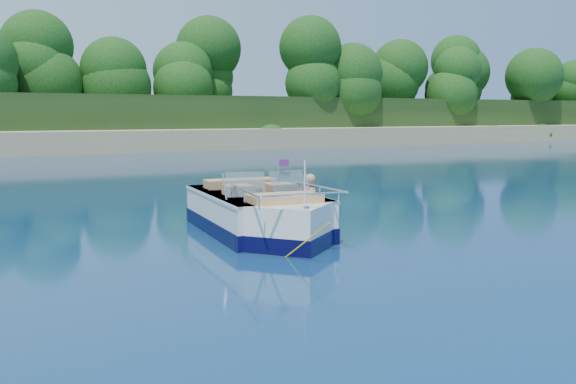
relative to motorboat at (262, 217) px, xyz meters
name	(u,v)px	position (x,y,z in m)	size (l,w,h in m)	color
ground	(410,269)	(0.84, -3.99, -0.39)	(160.00, 160.00, 0.00)	#0B234D
shoreline	(15,130)	(0.84, 59.79, 0.59)	(170.00, 59.00, 6.00)	tan
treeline	(45,73)	(0.88, 37.03, 5.16)	(150.00, 7.12, 8.19)	#302010
motorboat	(262,217)	(0.00, 0.00, 0.00)	(2.57, 6.04, 2.01)	white
tow_tube	(308,213)	(2.11, 1.61, -0.30)	(1.50, 1.50, 0.34)	#F5CB00
boy	(306,217)	(2.10, 1.68, -0.39)	(0.59, 0.39, 1.63)	tan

